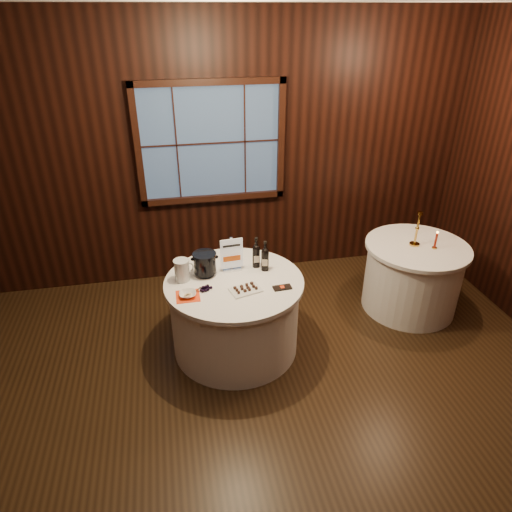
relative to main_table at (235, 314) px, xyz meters
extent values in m
plane|color=black|center=(0.00, -1.00, -0.39)|extent=(6.00, 6.00, 0.00)
cube|color=black|center=(0.00, 1.50, 1.11)|extent=(6.00, 0.02, 3.00)
cube|color=#395178|center=(0.00, 1.47, 1.26)|extent=(1.50, 0.01, 1.20)
cylinder|color=white|center=(0.00, 0.00, -0.02)|extent=(1.20, 1.20, 0.73)
cylinder|color=white|center=(0.00, 0.00, 0.36)|extent=(1.28, 1.28, 0.04)
cylinder|color=white|center=(2.00, 0.30, -0.02)|extent=(1.00, 1.00, 0.73)
cylinder|color=white|center=(2.00, 0.30, 0.36)|extent=(1.08, 1.08, 0.04)
cube|color=silver|center=(0.01, 0.19, 0.39)|extent=(0.19, 0.11, 0.02)
cube|color=silver|center=(0.01, 0.19, 0.56)|extent=(0.02, 0.02, 0.32)
cube|color=white|center=(0.01, 0.18, 0.56)|extent=(0.21, 0.02, 0.30)
cylinder|color=black|center=(0.25, 0.21, 0.48)|extent=(0.07, 0.07, 0.20)
sphere|color=black|center=(0.25, 0.21, 0.58)|extent=(0.07, 0.07, 0.07)
cylinder|color=black|center=(0.25, 0.21, 0.63)|extent=(0.03, 0.03, 0.09)
cylinder|color=black|center=(0.25, 0.21, 0.68)|extent=(0.03, 0.03, 0.02)
cube|color=beige|center=(0.25, 0.17, 0.48)|extent=(0.05, 0.01, 0.07)
cylinder|color=black|center=(0.32, 0.13, 0.48)|extent=(0.07, 0.07, 0.19)
sphere|color=black|center=(0.32, 0.13, 0.58)|extent=(0.07, 0.07, 0.07)
cylinder|color=black|center=(0.32, 0.13, 0.63)|extent=(0.03, 0.03, 0.09)
cylinder|color=black|center=(0.32, 0.13, 0.67)|extent=(0.03, 0.03, 0.02)
cube|color=beige|center=(0.32, 0.09, 0.48)|extent=(0.05, 0.02, 0.07)
cylinder|color=black|center=(-0.25, 0.15, 0.40)|extent=(0.16, 0.16, 0.03)
cylinder|color=black|center=(-0.25, 0.15, 0.50)|extent=(0.21, 0.21, 0.18)
cylinder|color=black|center=(-0.25, 0.15, 0.60)|extent=(0.22, 0.22, 0.02)
cube|color=white|center=(0.07, -0.19, 0.39)|extent=(0.30, 0.24, 0.02)
cube|color=black|center=(0.40, -0.22, 0.39)|extent=(0.17, 0.09, 0.01)
cylinder|color=#322212|center=(-0.34, -0.12, 0.40)|extent=(0.07, 0.03, 0.03)
cylinder|color=silver|center=(-0.46, 0.10, 0.48)|extent=(0.13, 0.13, 0.20)
cylinder|color=silver|center=(-0.46, 0.10, 0.58)|extent=(0.14, 0.14, 0.01)
torus|color=silver|center=(-0.39, 0.10, 0.49)|extent=(0.10, 0.05, 0.10)
cube|color=#F23F14|center=(-0.43, -0.18, 0.38)|extent=(0.20, 0.20, 0.00)
imported|color=white|center=(-0.43, -0.18, 0.40)|extent=(0.15, 0.15, 0.04)
cylinder|color=gold|center=(1.96, 0.32, 0.39)|extent=(0.11, 0.11, 0.02)
cylinder|color=gold|center=(1.96, 0.32, 0.56)|extent=(0.02, 0.02, 0.33)
cylinder|color=gold|center=(1.96, 0.32, 0.74)|extent=(0.05, 0.05, 0.03)
cylinder|color=gold|center=(2.13, 0.20, 0.39)|extent=(0.05, 0.05, 0.01)
cylinder|color=#A01F0C|center=(2.13, 0.20, 0.47)|extent=(0.02, 0.02, 0.16)
sphere|color=#FFB23F|center=(2.13, 0.20, 0.57)|extent=(0.02, 0.02, 0.02)
camera|label=1|loc=(-0.51, -3.51, 2.58)|focal=32.00mm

